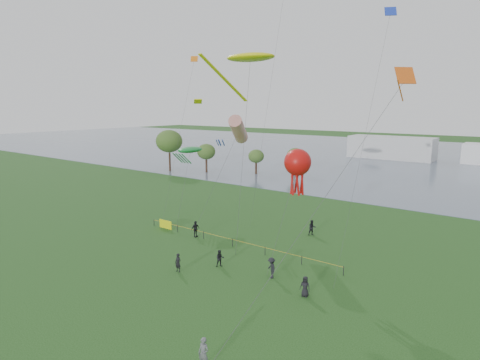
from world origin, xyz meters
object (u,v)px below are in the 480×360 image
Objects in this scene: kite_flyer at (204,353)px; kite_stingray at (250,58)px; kite_octopus at (298,163)px; fence at (189,230)px.

kite_stingray is at bearing 115.53° from kite_flyer.
kite_stingray reaches higher than kite_octopus.
kite_flyer is 0.17× the size of kite_octopus.
fence is at bearing 132.05° from kite_flyer.
kite_flyer is (16.82, -16.34, 0.36)m from fence.
kite_stingray reaches higher than kite_flyer.
kite_stingray is at bearing 33.03° from fence.
fence is 23.45m from kite_flyer.
fence is 19.72m from kite_stingray.
kite_flyer reaches higher than fence.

